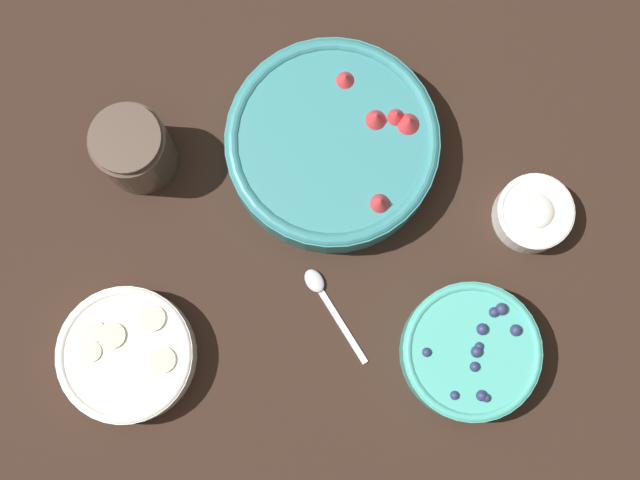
% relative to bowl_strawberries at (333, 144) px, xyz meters
% --- Properties ---
extents(ground_plane, '(4.00, 4.00, 0.00)m').
position_rel_bowl_strawberries_xyz_m(ground_plane, '(0.04, -0.18, -0.04)').
color(ground_plane, black).
extents(bowl_strawberries, '(0.27, 0.27, 0.08)m').
position_rel_bowl_strawberries_xyz_m(bowl_strawberries, '(0.00, 0.00, 0.00)').
color(bowl_strawberries, teal).
rests_on(bowl_strawberries, ground_plane).
extents(bowl_blueberries, '(0.17, 0.17, 0.06)m').
position_rel_bowl_strawberries_xyz_m(bowl_blueberries, '(0.27, -0.16, -0.01)').
color(bowl_blueberries, '#47AD9E').
rests_on(bowl_blueberries, ground_plane).
extents(bowl_bananas, '(0.17, 0.17, 0.05)m').
position_rel_bowl_strawberries_xyz_m(bowl_bananas, '(-0.11, -0.35, -0.01)').
color(bowl_bananas, white).
rests_on(bowl_bananas, ground_plane).
extents(bowl_cream, '(0.10, 0.10, 0.05)m').
position_rel_bowl_strawberries_xyz_m(bowl_cream, '(0.27, 0.03, -0.01)').
color(bowl_cream, white).
rests_on(bowl_cream, ground_plane).
extents(jar_chocolate, '(0.09, 0.09, 0.11)m').
position_rel_bowl_strawberries_xyz_m(jar_chocolate, '(-0.22, -0.12, 0.01)').
color(jar_chocolate, '#4C3D33').
rests_on(jar_chocolate, ground_plane).
extents(spoon, '(0.12, 0.09, 0.01)m').
position_rel_bowl_strawberries_xyz_m(spoon, '(0.07, -0.18, -0.03)').
color(spoon, silver).
rests_on(spoon, ground_plane).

